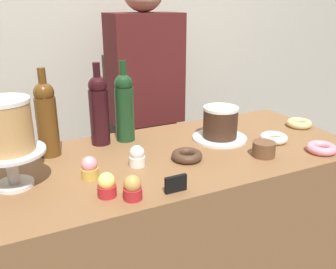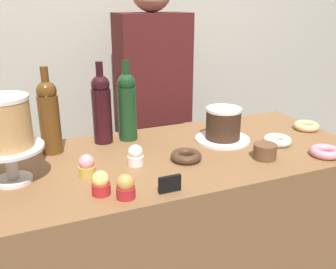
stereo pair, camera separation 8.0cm
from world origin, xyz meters
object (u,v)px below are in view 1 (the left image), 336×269
white_layer_cake (6,125)px  wine_bottle_amber (47,118)px  donut_sugar (274,138)px  donut_pink (321,148)px  chocolate_round_cake (220,122)px  wine_bottle_dark_red (99,109)px  cupcake_lemon (107,185)px  price_sign_chalkboard (176,184)px  cookie_stack (264,149)px  wine_bottle_green (124,106)px  donut_glazed (299,123)px  barista_figure (146,122)px  cake_stand_pedestal (11,162)px  cupcake_caramel (133,188)px  cupcake_vanilla (137,156)px  cupcake_strawberry (90,168)px  donut_chocolate (187,156)px

white_layer_cake → wine_bottle_amber: wine_bottle_amber is taller
donut_sugar → donut_pink: same height
chocolate_round_cake → wine_bottle_dark_red: 0.49m
cupcake_lemon → price_sign_chalkboard: (0.19, -0.07, -0.01)m
chocolate_round_cake → price_sign_chalkboard: 0.49m
donut_sugar → cookie_stack: 0.17m
donut_sugar → wine_bottle_dark_red: bearing=155.5°
donut_pink → donut_sugar: bearing=117.4°
wine_bottle_green → cupcake_lemon: 0.48m
donut_pink → donut_glazed: bearing=60.8°
chocolate_round_cake → barista_figure: barista_figure is taller
wine_bottle_amber → wine_bottle_dark_red: 0.21m
cake_stand_pedestal → barista_figure: 0.95m
wine_bottle_amber → cupcake_caramel: size_ratio=4.38×
wine_bottle_amber → wine_bottle_green: (0.31, 0.03, 0.00)m
donut_glazed → donut_sugar: bearing=-157.4°
cupcake_caramel → cupcake_vanilla: bearing=65.1°
chocolate_round_cake → cupcake_strawberry: (-0.58, -0.12, -0.04)m
wine_bottle_dark_red → donut_sugar: size_ratio=2.91×
cupcake_strawberry → cupcake_vanilla: same height
donut_glazed → donut_pink: bearing=-119.2°
barista_figure → price_sign_chalkboard: bearing=-107.2°
donut_glazed → barista_figure: (-0.51, 0.58, -0.09)m
wine_bottle_green → donut_chocolate: bearing=-66.3°
cupcake_vanilla → donut_pink: cupcake_vanilla is taller
donut_sugar → cookie_stack: (-0.14, -0.10, 0.01)m
donut_glazed → price_sign_chalkboard: size_ratio=1.60×
cupcake_lemon → donut_chocolate: size_ratio=0.66×
donut_sugar → cookie_stack: bearing=-143.6°
wine_bottle_amber → cupcake_vanilla: size_ratio=4.38×
wine_bottle_amber → cupcake_vanilla: bearing=-42.3°
wine_bottle_dark_red → cupcake_strawberry: (-0.12, -0.28, -0.11)m
cake_stand_pedestal → price_sign_chalkboard: bearing=-30.3°
cookie_stack → barista_figure: bearing=100.5°
white_layer_cake → cupcake_strawberry: 0.28m
wine_bottle_green → donut_sugar: size_ratio=2.91×
white_layer_cake → cookie_stack: white_layer_cake is taller
wine_bottle_amber → price_sign_chalkboard: wine_bottle_amber is taller
cake_stand_pedestal → donut_chocolate: 0.58m
chocolate_round_cake → donut_chocolate: size_ratio=1.28×
cupcake_strawberry → donut_pink: 0.86m
wine_bottle_amber → cupcake_vanilla: (0.25, -0.23, -0.11)m
donut_chocolate → cookie_stack: size_ratio=1.33×
donut_pink → cookie_stack: cookie_stack is taller
cake_stand_pedestal → donut_chocolate: size_ratio=1.88×
donut_sugar → price_sign_chalkboard: size_ratio=1.60×
cupcake_strawberry → donut_glazed: cupcake_strawberry is taller
price_sign_chalkboard → barista_figure: size_ratio=0.04×
wine_bottle_green → cupcake_lemon: (-0.21, -0.42, -0.11)m
cookie_stack → price_sign_chalkboard: 0.43m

